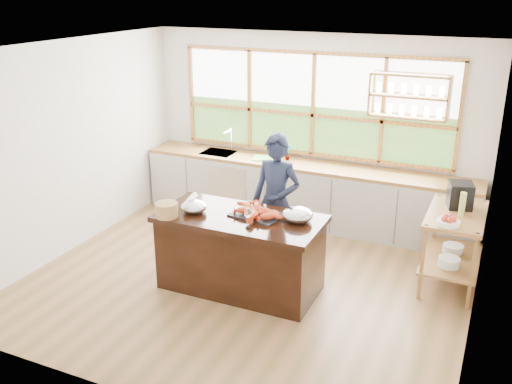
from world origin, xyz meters
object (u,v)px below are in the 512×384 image
Objects in this scene: espresso_machine at (460,195)px; wicker_basket at (167,210)px; island at (240,252)px; cook at (276,202)px.

wicker_basket is at bearing -165.61° from espresso_machine.
island is 6.22× the size of espresso_machine.
island is 7.35× the size of wicker_basket.
wicker_basket is (-0.88, -1.05, 0.14)m from cook.
wicker_basket is (-0.74, -0.34, 0.53)m from island.
cook is at bearing 50.19° from wicker_basket.
cook is 5.65× the size of espresso_machine.
wicker_basket is (-2.93, -1.62, -0.07)m from espresso_machine.
cook is (0.14, 0.71, 0.39)m from island.
espresso_machine reaches higher than island.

